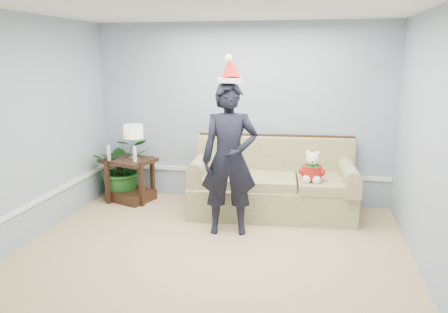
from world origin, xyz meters
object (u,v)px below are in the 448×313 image
at_px(side_table, 131,184).
at_px(table_lamp, 133,133).
at_px(houseplant, 123,167).
at_px(sofa, 272,186).
at_px(man, 229,159).
at_px(teddy_bear, 312,170).

bearing_deg(side_table, table_lamp, 6.87).
bearing_deg(houseplant, sofa, -4.68).
relative_size(sofa, man, 1.24).
relative_size(side_table, man, 0.44).
bearing_deg(man, teddy_bear, 20.06).
height_order(table_lamp, teddy_bear, table_lamp).
bearing_deg(side_table, houseplant, 145.06).
height_order(sofa, man, man).
distance_m(houseplant, teddy_bear, 2.98).
relative_size(sofa, teddy_bear, 5.53).
distance_m(side_table, man, 2.09).
height_order(sofa, table_lamp, table_lamp).
bearing_deg(teddy_bear, sofa, 155.81).
distance_m(sofa, teddy_bear, 0.69).
relative_size(table_lamp, teddy_bear, 1.24).
bearing_deg(side_table, man, -27.55).
bearing_deg(man, table_lamp, 140.70).
distance_m(table_lamp, teddy_bear, 2.72).
xyz_separation_m(sofa, man, (-0.46, -0.84, 0.57)).
distance_m(sofa, side_table, 2.21).
height_order(sofa, houseplant, sofa).
xyz_separation_m(sofa, teddy_bear, (0.55, -0.25, 0.34)).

